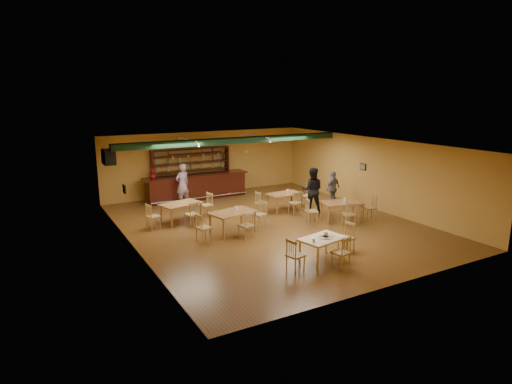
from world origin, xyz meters
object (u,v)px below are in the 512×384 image
dining_table_a (181,213)px  patron_bar (183,184)px  dining_table_c (233,222)px  near_table (322,249)px  dining_table_d (341,211)px  patron_right_a (312,190)px  bar_counter (197,187)px  dining_table_b (285,202)px

dining_table_a → patron_bar: size_ratio=0.81×
dining_table_c → patron_bar: size_ratio=0.85×
dining_table_c → patron_bar: (-0.18, 4.56, 0.53)m
dining_table_a → near_table: 6.14m
near_table → patron_bar: patron_bar is taller
dining_table_d → patron_right_a: (-0.22, 1.59, 0.55)m
bar_counter → dining_table_d: bar_counter is taller
dining_table_a → dining_table_c: 2.42m
dining_table_a → near_table: (2.25, -5.71, -0.02)m
dining_table_d → patron_bar: size_ratio=0.81×
patron_bar → patron_right_a: 5.59m
dining_table_b → patron_bar: size_ratio=0.78×
bar_counter → dining_table_b: 4.43m
dining_table_b → dining_table_d: (1.02, -2.39, 0.01)m
dining_table_b → dining_table_c: size_ratio=0.92×
near_table → patron_bar: 8.26m
bar_counter → patron_bar: bearing=-139.4°
bar_counter → dining_table_c: (-0.78, -5.39, -0.18)m
patron_bar → dining_table_d: bearing=113.9°
patron_bar → dining_table_b: bearing=123.9°
dining_table_b → dining_table_d: size_ratio=0.96×
dining_table_d → patron_right_a: bearing=114.7°
dining_table_a → dining_table_d: (5.39, -2.82, 0.00)m
dining_table_b → dining_table_c: (-3.25, -1.71, 0.03)m
near_table → dining_table_d: bearing=31.2°
bar_counter → dining_table_b: (2.47, -3.68, -0.21)m
dining_table_b → patron_bar: patron_bar is taller
dining_table_b → near_table: bearing=-115.5°
bar_counter → dining_table_c: size_ratio=3.16×
dining_table_a → patron_right_a: bearing=-27.3°
bar_counter → near_table: size_ratio=3.72×
bar_counter → near_table: bar_counter is taller
dining_table_a → near_table: dining_table_a is taller
bar_counter → dining_table_a: (-1.91, -3.25, -0.20)m
bar_counter → dining_table_d: (3.49, -6.07, -0.19)m
dining_table_b → patron_right_a: (0.80, -0.80, 0.57)m
dining_table_c → patron_bar: patron_bar is taller
bar_counter → dining_table_b: bar_counter is taller
dining_table_a → dining_table_b: dining_table_a is taller
bar_counter → dining_table_c: 5.45m
dining_table_b → dining_table_d: bearing=-70.5°
patron_bar → dining_table_a: bearing=52.3°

